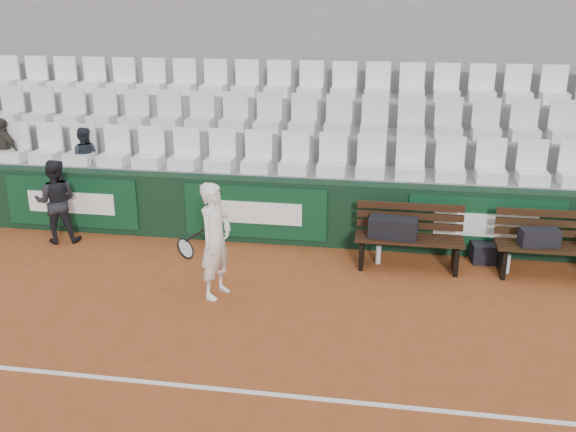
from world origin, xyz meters
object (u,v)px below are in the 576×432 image
object	(u,v)px
water_bottle_far	(507,264)
spectator_b	(1,126)
sports_bag_left	(393,228)
bench_left	(408,252)
ball_kid	(56,201)
tennis_player	(215,241)
sports_bag_ground	(488,253)
water_bottle_near	(378,254)
sports_bag_right	(539,237)
spectator_c	(82,132)
bench_right	(551,261)

from	to	relation	value
water_bottle_far	spectator_b	bearing A→B (deg)	171.95
sports_bag_left	bench_left	bearing A→B (deg)	6.24
ball_kid	sports_bag_left	bearing A→B (deg)	161.75
tennis_player	sports_bag_left	bearing A→B (deg)	29.83
water_bottle_far	ball_kid	xyz separation A→B (m)	(-6.73, 0.10, 0.53)
sports_bag_ground	water_bottle_near	distance (m)	1.59
sports_bag_left	sports_bag_right	world-z (taller)	sports_bag_left
sports_bag_left	spectator_c	size ratio (longest dim) A/B	0.64
tennis_player	spectator_b	bearing A→B (deg)	150.39
bench_right	tennis_player	world-z (taller)	tennis_player
sports_bag_left	spectator_c	world-z (taller)	spectator_c
sports_bag_left	tennis_player	size ratio (longest dim) A/B	0.44
water_bottle_near	spectator_b	size ratio (longest dim) A/B	0.24
sports_bag_left	tennis_player	distance (m)	2.55
sports_bag_ground	water_bottle_far	xyz separation A→B (m)	(0.22, -0.34, -0.01)
ball_kid	water_bottle_near	bearing A→B (deg)	162.80
water_bottle_far	spectator_b	xyz separation A→B (m)	(-8.16, 1.15, 1.45)
sports_bag_ground	tennis_player	xyz separation A→B (m)	(-3.58, -1.66, 0.61)
bench_left	tennis_player	bearing A→B (deg)	-152.08
water_bottle_near	water_bottle_far	xyz separation A→B (m)	(1.78, -0.04, -0.01)
sports_bag_left	water_bottle_far	xyz separation A→B (m)	(1.59, 0.06, -0.46)
sports_bag_ground	spectator_b	world-z (taller)	spectator_b
sports_bag_right	ball_kid	world-z (taller)	ball_kid
bench_left	spectator_b	world-z (taller)	spectator_b
sports_bag_left	ball_kid	bearing A→B (deg)	178.27
water_bottle_near	spectator_b	xyz separation A→B (m)	(-6.38, 1.12, 1.44)
tennis_player	sports_bag_right	bearing A→B (deg)	17.07
spectator_b	sports_bag_left	bearing A→B (deg)	-170.95
sports_bag_right	water_bottle_near	world-z (taller)	sports_bag_right
water_bottle_far	ball_kid	distance (m)	6.75
water_bottle_near	spectator_c	xyz separation A→B (m)	(-4.95, 1.12, 1.39)
sports_bag_left	spectator_c	xyz separation A→B (m)	(-5.14, 1.21, 0.93)
ball_kid	spectator_c	size ratio (longest dim) A/B	1.26
bench_left	sports_bag_left	size ratio (longest dim) A/B	2.24
sports_bag_ground	ball_kid	bearing A→B (deg)	-177.90
bench_left	water_bottle_far	bearing A→B (deg)	1.36
bench_left	sports_bag_right	xyz separation A→B (m)	(1.73, -0.01, 0.34)
sports_bag_left	water_bottle_near	distance (m)	0.50
sports_bag_right	tennis_player	distance (m)	4.36
spectator_b	ball_kid	bearing A→B (deg)	163.17
water_bottle_far	tennis_player	size ratio (longest dim) A/B	0.17
bench_left	spectator_c	xyz separation A→B (m)	(-5.37, 1.19, 1.30)
sports_bag_right	water_bottle_near	distance (m)	2.19
sports_bag_left	spectator_b	bearing A→B (deg)	169.54
water_bottle_near	spectator_c	world-z (taller)	spectator_c
sports_bag_right	spectator_b	distance (m)	8.67
water_bottle_far	spectator_b	distance (m)	8.37
sports_bag_left	water_bottle_near	size ratio (longest dim) A/B	2.44
spectator_b	bench_left	bearing A→B (deg)	-170.40
water_bottle_near	water_bottle_far	distance (m)	1.78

